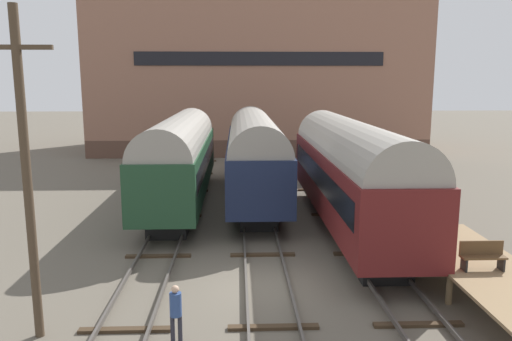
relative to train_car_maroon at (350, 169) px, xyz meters
name	(u,v)px	position (x,y,z in m)	size (l,w,h in m)	color
ground_plane	(267,286)	(-4.18, -6.26, -2.94)	(200.00, 200.00, 0.00)	#60594C
track_left	(145,284)	(-8.36, -6.26, -2.80)	(2.60, 60.00, 0.26)	#4C4742
track_middle	(267,282)	(-4.18, -6.26, -2.80)	(2.60, 60.00, 0.26)	#4C4742
track_right	(388,280)	(0.00, -6.26, -2.80)	(2.60, 60.00, 0.26)	#4C4742
train_car_maroon	(350,169)	(0.00, 0.00, 0.00)	(3.07, 16.13, 5.19)	black
train_car_navy	(254,151)	(-4.18, 6.60, -0.07)	(3.10, 16.83, 5.09)	black
train_car_green	(180,155)	(-8.36, 5.19, -0.07)	(3.00, 15.88, 5.07)	black
station_platform	(491,274)	(2.77, -7.86, -1.96)	(2.90, 10.32, 1.07)	#8C704C
bench	(482,255)	(2.53, -7.69, -1.38)	(1.40, 0.40, 0.91)	brown
person_worker	(176,309)	(-6.84, -9.92, -1.96)	(0.32, 0.32, 1.63)	#282833
utility_pole	(27,173)	(-10.67, -9.41, 1.64)	(1.80, 0.24, 8.84)	#473828
warehouse_building	(257,70)	(-3.16, 29.63, 5.12)	(31.51, 14.01, 16.12)	brown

